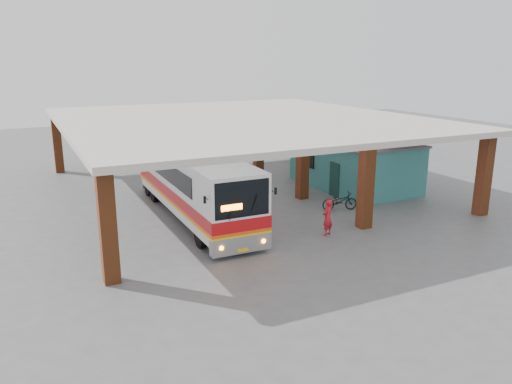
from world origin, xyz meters
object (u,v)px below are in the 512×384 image
object	(u,v)px
coach_bus	(193,182)
pedestrian	(327,217)
motorcycle	(340,201)
red_chair	(304,178)

from	to	relation	value
coach_bus	pedestrian	xyz separation A→B (m)	(4.76, -5.52, -0.99)
coach_bus	motorcycle	size ratio (longest dim) A/B	6.57
pedestrian	red_chair	xyz separation A→B (m)	(4.37, 9.33, -0.54)
motorcycle	red_chair	bearing A→B (deg)	3.45
motorcycle	pedestrian	bearing A→B (deg)	153.75
motorcycle	red_chair	distance (m)	6.39
motorcycle	red_chair	world-z (taller)	motorcycle
red_chair	pedestrian	bearing A→B (deg)	-126.20
red_chair	motorcycle	bearing A→B (deg)	-114.38
coach_bus	red_chair	xyz separation A→B (m)	(9.13, 3.81, -1.53)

